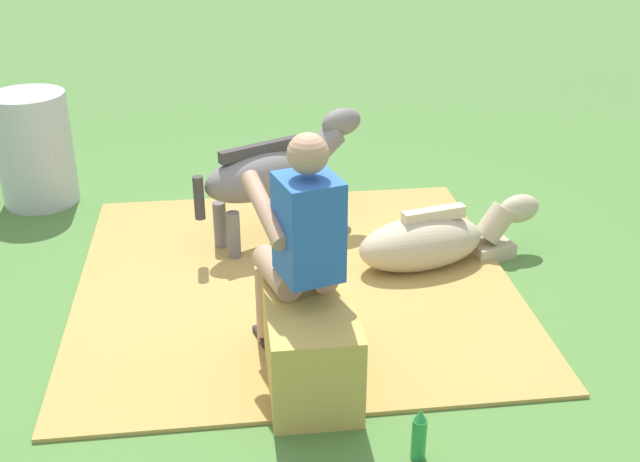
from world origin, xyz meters
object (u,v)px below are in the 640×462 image
pony_lying (434,240)px  water_barrel (34,149)px  hay_bale (310,344)px  person_seated (300,241)px  soda_bottle (419,434)px  pony_standing (272,173)px

pony_lying → water_barrel: size_ratio=1.54×
hay_bale → water_barrel: bearing=35.2°
person_seated → water_barrel: bearing=36.5°
person_seated → soda_bottle: person_seated is taller
pony_standing → pony_lying: (-0.50, -1.05, -0.34)m
pony_standing → water_barrel: bearing=62.3°
soda_bottle → person_seated: bearing=30.6°
person_seated → water_barrel: (2.48, 1.83, -0.32)m
hay_bale → pony_lying: (1.20, -0.97, -0.06)m
person_seated → soda_bottle: (-0.78, -0.46, -0.63)m
pony_lying → soda_bottle: (-1.82, 0.54, -0.06)m
pony_standing → pony_lying: bearing=-115.4°
pony_standing → person_seated: bearing=-178.4°
pony_standing → water_barrel: (0.94, 1.79, -0.08)m
person_seated → pony_standing: person_seated is taller
soda_bottle → water_barrel: size_ratio=0.31×
person_seated → hay_bale: bearing=-169.0°
soda_bottle → water_barrel: (3.26, 2.29, 0.31)m
hay_bale → person_seated: (0.16, 0.03, 0.52)m
hay_bale → pony_standing: size_ratio=0.64×
pony_lying → hay_bale: bearing=141.0°
hay_bale → person_seated: 0.54m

